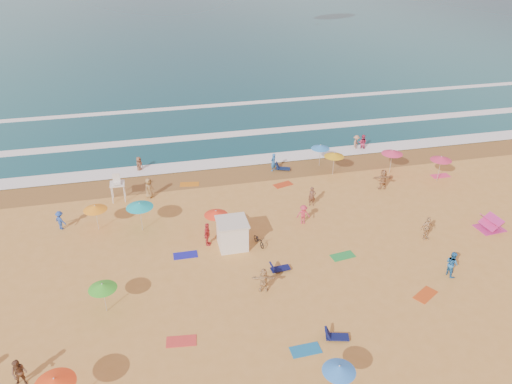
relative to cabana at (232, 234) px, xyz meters
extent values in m
plane|color=gold|center=(2.88, -1.07, -1.00)|extent=(220.00, 220.00, 0.00)
cube|color=#0C4756|center=(2.88, 82.93, -1.00)|extent=(220.00, 140.00, 0.18)
plane|color=olive|center=(2.88, 11.43, -0.99)|extent=(220.00, 220.00, 0.00)
cube|color=white|center=(2.88, 13.93, -0.90)|extent=(200.00, 2.20, 0.05)
cube|color=white|center=(2.88, 20.93, -0.90)|extent=(200.00, 1.60, 0.05)
cube|color=white|center=(2.88, 30.93, -0.90)|extent=(200.00, 1.20, 0.05)
cube|color=white|center=(0.00, 0.00, 0.00)|extent=(2.00, 2.00, 2.00)
cube|color=silver|center=(0.00, 0.00, 1.06)|extent=(2.20, 2.20, 0.12)
imported|color=black|center=(1.90, -0.30, -0.60)|extent=(0.90, 1.60, 0.80)
cone|color=#FF4315|center=(-10.58, -11.94, 1.19)|extent=(1.94, 1.94, 0.35)
cone|color=#DA305C|center=(20.04, 5.93, 1.27)|extent=(1.88, 1.88, 0.35)
cone|color=#3188DC|center=(10.66, 11.43, 0.97)|extent=(1.78, 1.78, 0.35)
cone|color=#17AFBC|center=(-6.35, 3.62, 1.22)|extent=(2.03, 2.03, 0.35)
cone|color=green|center=(-8.74, -5.05, 0.91)|extent=(1.70, 1.70, 0.35)
cone|color=orange|center=(-9.63, 4.42, 0.97)|extent=(1.77, 1.77, 0.35)
cone|color=#FF371A|center=(-0.92, 1.48, 1.07)|extent=(1.75, 1.75, 0.35)
cone|color=gold|center=(11.24, 9.32, 1.03)|extent=(1.85, 1.85, 0.35)
cone|color=#E33262|center=(16.57, 8.43, 1.14)|extent=(1.94, 1.94, 0.35)
cone|color=#337EE6|center=(2.59, -14.14, 1.11)|extent=(1.64, 1.64, 0.35)
cube|color=#0E124A|center=(2.62, -3.59, -0.83)|extent=(1.34, 0.67, 0.34)
cube|color=#0F154C|center=(4.10, -10.39, -0.83)|extent=(1.40, 0.88, 0.34)
cube|color=#0E1E47|center=(6.99, 11.24, -0.83)|extent=(1.41, 0.97, 0.34)
cube|color=#1C1BAE|center=(-3.48, -0.39, -0.98)|extent=(1.71, 0.88, 0.03)
cube|color=orange|center=(-2.02, 10.32, -0.98)|extent=(1.81, 1.11, 0.03)
cube|color=red|center=(-4.56, -8.58, -0.98)|extent=(1.79, 1.05, 0.03)
cube|color=red|center=(6.17, 8.36, -0.98)|extent=(1.88, 1.31, 0.03)
cube|color=#1A6EA8|center=(2.10, -10.78, -0.98)|extent=(1.73, 0.92, 0.03)
cube|color=green|center=(7.37, -2.99, -0.98)|extent=(1.80, 1.08, 0.03)
cube|color=#D04A17|center=(10.94, -8.08, -0.98)|extent=(1.90, 1.61, 0.03)
cube|color=#F2396F|center=(20.90, 6.77, -0.98)|extent=(1.70, 0.86, 0.03)
imported|color=tan|center=(14.50, 5.71, -0.08)|extent=(1.77, 0.82, 1.84)
imported|color=#CE334A|center=(5.94, 1.81, -0.20)|extent=(1.11, 0.73, 1.61)
imported|color=brown|center=(-12.76, -9.77, -0.16)|extent=(0.88, 0.72, 1.68)
imported|color=#2772B8|center=(13.58, -6.56, -0.08)|extent=(0.79, 0.96, 1.84)
imported|color=tan|center=(1.02, -5.34, -0.16)|extent=(1.62, 0.84, 1.67)
imported|color=#9F7C49|center=(-5.59, 8.71, -0.09)|extent=(1.02, 1.04, 1.81)
imported|color=tan|center=(14.18, -2.28, -0.08)|extent=(1.14, 0.61, 1.85)
imported|color=#244AA9|center=(-12.40, 5.20, -0.23)|extent=(1.12, 1.08, 1.54)
imported|color=#B82E55|center=(16.30, 14.22, -0.33)|extent=(1.12, 1.06, 1.83)
imported|color=red|center=(-1.75, 0.55, -0.08)|extent=(0.84, 1.16, 1.83)
imported|color=brown|center=(-6.31, 14.14, -0.41)|extent=(0.90, 0.98, 1.68)
imported|color=blue|center=(6.03, 11.35, -0.12)|extent=(0.76, 0.72, 1.75)
imported|color=tan|center=(15.67, 14.35, -0.38)|extent=(1.19, 1.29, 1.74)
imported|color=brown|center=(7.50, 4.32, -0.16)|extent=(0.65, 0.46, 1.68)
camera|label=1|loc=(-5.06, -29.63, 19.97)|focal=35.00mm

